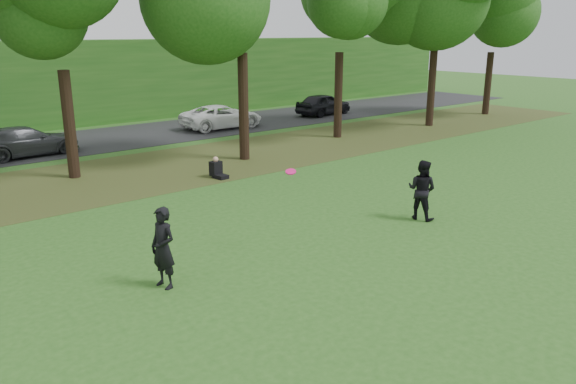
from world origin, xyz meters
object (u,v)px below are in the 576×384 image
object	(u,v)px
frisbee	(291,172)
seated_person	(217,170)
player_right	(422,190)
player_left	(163,248)

from	to	relation	value
frisbee	seated_person	bearing A→B (deg)	70.62
player_right	frisbee	distance (m)	4.87
frisbee	player_right	bearing A→B (deg)	-6.73
player_left	frisbee	size ratio (longest dim) A/B	5.41
player_left	player_right	bearing A→B (deg)	73.07
player_left	frisbee	xyz separation A→B (m)	(3.54, -0.15, 1.19)
player_right	seated_person	world-z (taller)	player_right
player_left	seated_person	bearing A→B (deg)	128.12
player_left	seated_person	size ratio (longest dim) A/B	2.23
frisbee	player_left	bearing A→B (deg)	177.61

